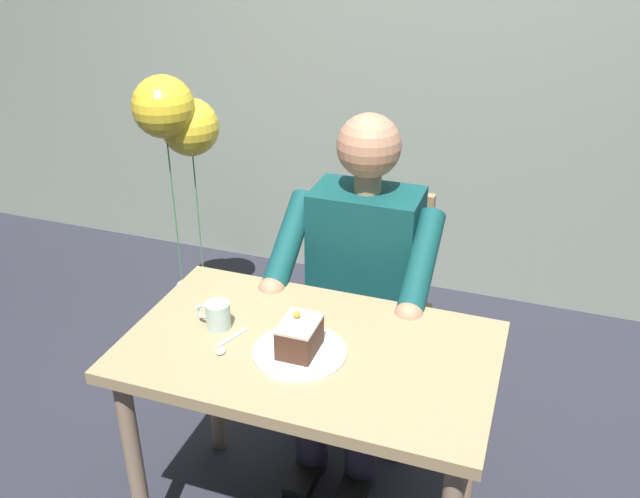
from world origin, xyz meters
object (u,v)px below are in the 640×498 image
Objects in this scene: seated_person at (358,289)px; cake_slice at (299,336)px; chair at (370,301)px; balloon_display at (178,136)px; dessert_spoon at (226,345)px; coffee_cup at (218,315)px; dining_table at (309,376)px.

cake_slice is (0.01, 0.52, 0.14)m from seated_person.
balloon_display is at bearing -17.76° from chair.
chair reaches higher than dessert_spoon.
balloon_display is at bearing -26.81° from seated_person.
chair is 0.73× the size of seated_person.
dessert_spoon is (-0.06, 0.08, -0.04)m from coffee_cup.
chair is 0.75m from cake_slice.
chair is at bearing 162.24° from balloon_display.
dining_table is at bearing 179.82° from coffee_cup.
dining_table is 0.83× the size of seated_person.
coffee_cup is at bearing -50.82° from dessert_spoon.
coffee_cup is (0.28, 0.48, 0.13)m from seated_person.
cake_slice is at bearing 171.13° from coffee_cup.
dining_table is at bearing 90.00° from chair.
dining_table is 7.93× the size of cake_slice.
balloon_display is (0.92, -0.99, 0.15)m from cake_slice.
cake_slice is 0.27m from coffee_cup.
dessert_spoon reaches higher than dining_table.
cake_slice reaches higher than dessert_spoon.
cake_slice is (0.01, 0.04, 0.16)m from dining_table.
seated_person is 8.61× the size of dessert_spoon.
dining_table is 9.67× the size of coffee_cup.
chair is 1.07m from balloon_display.
seated_person is 0.54m from cake_slice.
chair reaches higher than dining_table.
cake_slice is at bearing 73.10° from dining_table.
dining_table is at bearing 90.00° from seated_person.
balloon_display reaches higher than dining_table.
chair is at bearing -90.00° from dining_table.
cake_slice is 0.21m from dessert_spoon.
coffee_cup is (0.28, 0.65, 0.28)m from chair.
coffee_cup is at bearing 59.97° from seated_person.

